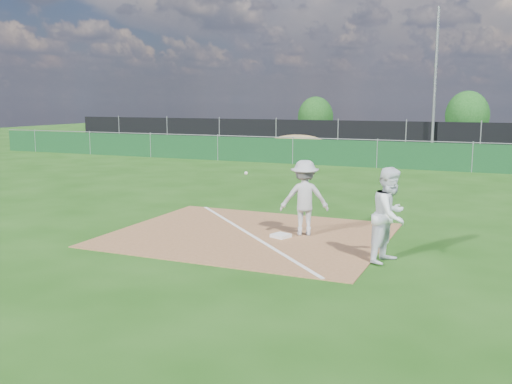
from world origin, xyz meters
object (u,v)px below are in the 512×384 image
light_pole (435,82)px  tree_left (315,117)px  tree_mid (467,115)px  car_left (343,134)px  play_at_first (304,198)px  first_base (281,236)px  runner (390,215)px  car_mid (421,134)px

light_pole → tree_left: light_pole is taller
light_pole → tree_mid: 11.40m
car_left → play_at_first: bearing=-170.7°
first_base → runner: (2.54, -0.93, 0.84)m
play_at_first → tree_mid: tree_mid is taller
car_left → tree_mid: 9.93m
first_base → tree_mid: 32.93m
runner → car_left: size_ratio=0.44×
play_at_first → tree_left: (-9.60, 31.14, 0.81)m
first_base → tree_left: bearing=106.3°
play_at_first → car_mid: bearing=92.1°
light_pole → car_mid: light_pole is taller
light_pole → runner: 22.89m
tree_left → light_pole: bearing=-44.8°
first_base → tree_mid: size_ratio=0.10×
car_left → tree_mid: tree_mid is taller
car_left → tree_left: bearing=31.1°
light_pole → car_left: 8.64m
light_pole → play_at_first: (-0.36, -21.24, -3.14)m
play_at_first → runner: (2.15, -1.37, 0.04)m
play_at_first → car_left: size_ratio=0.51×
first_base → runner: 2.83m
light_pole → car_left: (-6.40, 4.79, -3.29)m
first_base → car_mid: bearing=91.2°
car_left → car_mid: car_mid is taller
tree_mid → light_pole: bearing=-95.8°
car_mid → tree_left: 9.80m
tree_left → tree_mid: 11.17m
car_left → tree_left: tree_left is taller
tree_left → car_left: bearing=-55.1°
runner → tree_left: bearing=36.0°
car_left → car_mid: 5.12m
runner → car_left: (-8.19, 27.39, -0.19)m
car_mid → tree_left: bearing=39.6°
play_at_first → tree_mid: (1.49, 32.38, 1.02)m
tree_left → tree_mid: size_ratio=0.89×
light_pole → first_base: size_ratio=22.76×
play_at_first → first_base: bearing=-131.1°
light_pole → play_at_first: size_ratio=3.82×
car_mid → tree_left: (-8.65, 4.52, 0.90)m
play_at_first → car_left: (-6.04, 26.02, -0.15)m
runner → car_left: bearing=32.8°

